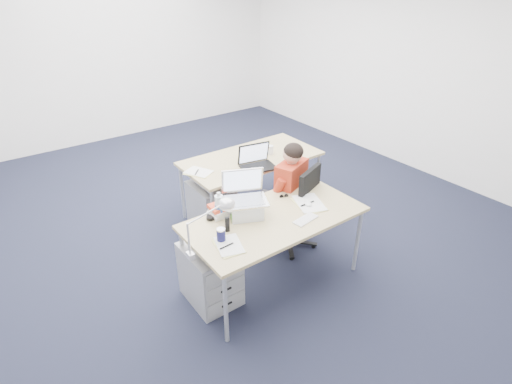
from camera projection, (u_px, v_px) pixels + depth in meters
floor at (233, 217)px, 4.86m from camera, size 7.00×7.00×0.00m
room at (229, 74)px, 4.03m from camera, size 6.02×7.02×2.80m
desk_near at (275, 221)px, 3.54m from camera, size 1.60×0.80×0.73m
desk_far at (252, 161)px, 4.66m from camera, size 1.60×0.80×0.73m
office_chair at (292, 224)px, 4.25m from camera, size 0.78×0.78×0.95m
seated_person at (280, 194)px, 4.18m from camera, size 0.52×0.71×1.16m
drawer_pedestal_near at (210, 274)px, 3.53m from camera, size 0.40×0.50×0.55m
drawer_pedestal_far at (212, 206)px, 4.56m from camera, size 0.40×0.50×0.55m
silver_laptop at (246, 196)px, 3.44m from camera, size 0.45×0.42×0.39m
wireless_keyboard at (306, 219)px, 3.46m from camera, size 0.25×0.13×0.01m
computer_mouse at (308, 204)px, 3.67m from camera, size 0.09×0.12×0.04m
headphones at (216, 214)px, 3.51m from camera, size 0.25×0.22×0.03m
can_koozie at (221, 235)px, 3.17m from camera, size 0.08×0.08×0.12m
water_bottle at (219, 205)px, 3.44m from camera, size 0.08×0.08×0.25m
bear_figurine at (235, 214)px, 3.40m from camera, size 0.09×0.07×0.15m
book_stack at (222, 209)px, 3.53m from camera, size 0.25×0.21×0.10m
cordless_phone at (227, 224)px, 3.29m from camera, size 0.04×0.03×0.13m
papers_left at (229, 246)px, 3.13m from camera, size 0.25×0.31×0.01m
papers_right at (309, 204)px, 3.69m from camera, size 0.32×0.39×0.01m
sunglasses at (284, 196)px, 3.81m from camera, size 0.10×0.07×0.02m
desk_lamp at (204, 229)px, 2.96m from camera, size 0.39×0.17×0.43m
dark_laptop at (258, 157)px, 4.32m from camera, size 0.43×0.42×0.27m
far_cup at (270, 150)px, 4.70m from camera, size 0.08×0.08×0.10m
far_papers at (198, 173)px, 4.28m from camera, size 0.30×0.34×0.01m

